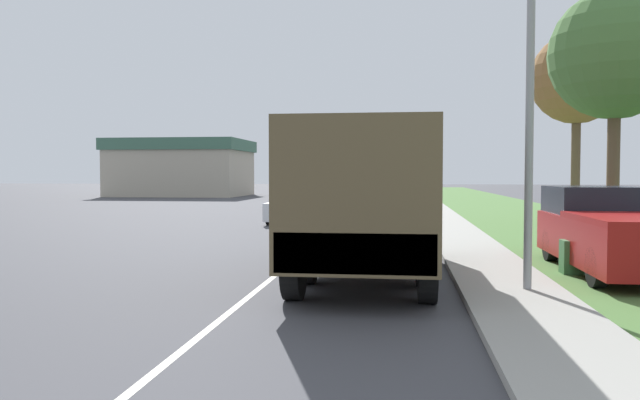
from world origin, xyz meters
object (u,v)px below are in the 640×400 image
(military_truck, at_px, (367,196))
(car_second_ahead, at_px, (329,197))
(car_farthest_ahead, at_px, (396,186))
(pickup_truck, at_px, (611,231))
(car_nearest_ahead, at_px, (296,205))
(car_third_ahead, at_px, (388,191))
(lamp_post, at_px, (520,12))
(car_fourth_ahead, at_px, (355,188))

(military_truck, distance_m, car_second_ahead, 27.45)
(car_farthest_ahead, distance_m, pickup_truck, 65.36)
(car_nearest_ahead, relative_size, car_third_ahead, 0.96)
(car_third_ahead, xyz_separation_m, lamp_post, (3.06, -42.13, 4.18))
(pickup_truck, bearing_deg, car_second_ahead, 109.41)
(car_nearest_ahead, xyz_separation_m, car_third_ahead, (3.47, 26.48, -0.06))
(car_nearest_ahead, relative_size, car_farthest_ahead, 1.01)
(military_truck, distance_m, lamp_post, 4.35)
(car_second_ahead, bearing_deg, pickup_truck, -70.59)
(car_third_ahead, height_order, lamp_post, lamp_post)
(military_truck, xyz_separation_m, lamp_post, (2.65, -1.28, 3.20))
(car_third_ahead, relative_size, lamp_post, 0.56)
(car_third_ahead, xyz_separation_m, car_farthest_ahead, (0.44, 25.92, -0.02))
(car_third_ahead, bearing_deg, car_farthest_ahead, 89.02)
(car_fourth_ahead, relative_size, pickup_truck, 0.80)
(car_nearest_ahead, distance_m, car_third_ahead, 26.70)
(car_nearest_ahead, distance_m, car_second_ahead, 12.78)
(car_fourth_ahead, bearing_deg, car_nearest_ahead, -89.76)
(military_truck, relative_size, car_farthest_ahead, 1.63)
(car_farthest_ahead, distance_m, lamp_post, 68.24)
(military_truck, height_order, car_third_ahead, military_truck)
(car_second_ahead, bearing_deg, car_farthest_ahead, 84.37)
(car_farthest_ahead, height_order, lamp_post, lamp_post)
(car_second_ahead, xyz_separation_m, car_fourth_ahead, (-0.17, 24.81, 0.09))
(car_third_ahead, height_order, car_fourth_ahead, car_fourth_ahead)
(car_second_ahead, height_order, pickup_truck, pickup_truck)
(car_second_ahead, distance_m, car_third_ahead, 14.13)
(car_fourth_ahead, height_order, lamp_post, lamp_post)
(car_farthest_ahead, bearing_deg, military_truck, -90.03)
(military_truck, xyz_separation_m, car_fourth_ahead, (-4.04, 51.97, -0.96))
(car_second_ahead, bearing_deg, car_nearest_ahead, -90.05)
(car_nearest_ahead, height_order, pickup_truck, pickup_truck)
(car_nearest_ahead, distance_m, lamp_post, 17.46)
(military_truck, height_order, car_nearest_ahead, military_truck)
(lamp_post, bearing_deg, car_second_ahead, 102.92)
(car_nearest_ahead, xyz_separation_m, pickup_truck, (9.01, -12.77, 0.13))
(car_nearest_ahead, height_order, car_third_ahead, car_nearest_ahead)
(military_truck, xyz_separation_m, pickup_truck, (5.13, 1.61, -0.79))
(car_farthest_ahead, bearing_deg, car_nearest_ahead, -94.27)
(military_truck, xyz_separation_m, car_farthest_ahead, (0.03, 66.78, -1.00))
(military_truck, xyz_separation_m, car_second_ahead, (-3.87, 27.16, -1.05))
(lamp_post, bearing_deg, military_truck, 154.28)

